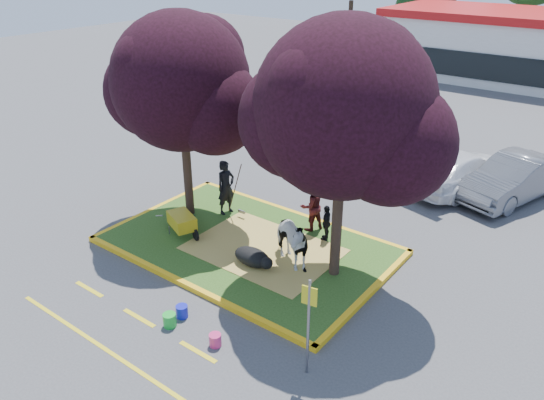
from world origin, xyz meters
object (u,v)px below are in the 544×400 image
Objects in this scene: cow at (288,240)px; car_silver at (300,128)px; handler at (226,187)px; wheelbarrow at (182,221)px; bucket_green at (170,320)px; car_black at (232,109)px; calf at (252,257)px; bucket_blue at (182,311)px; sign_post at (309,318)px; bucket_pink at (215,340)px.

cow is 0.41× the size of car_silver.
handler is 2.02m from wheelbarrow.
handler is at bearing 117.68° from bucket_green.
wheelbarrow is at bearing 124.34° from cow.
car_black is 4.76m from car_silver.
car_silver is (-4.88, 12.68, 0.56)m from bucket_green.
calf is 3.60× the size of bucket_blue.
car_silver is (-4.91, 9.56, 0.33)m from calf.
sign_post is at bearing 126.69° from car_silver.
handler reaches higher than bucket_blue.
car_black is 0.86× the size of car_silver.
bucket_pink is 17.15m from car_black.
car_black is at bearing 126.54° from bucket_blue.
bucket_pink is at bearing 6.26° from bucket_green.
bucket_green is at bearing -173.74° from bucket_pink.
handler is 5.40× the size of bucket_green.
wheelbarrow is (-2.77, 0.03, 0.23)m from calf.
wheelbarrow is at bearing -77.58° from car_black.
bucket_blue is at bearing -87.07° from calf.
cow is 1.14m from calf.
cow is at bearing -101.15° from handler.
sign_post is at bearing 1.55° from wheelbarrow.
calf is at bearing -116.10° from handler.
bucket_green is (-3.47, -0.70, -1.28)m from sign_post.
bucket_blue is 13.20m from car_silver.
bucket_blue is at bearing -169.25° from cow.
bucket_green is (2.69, -5.12, -0.90)m from handler.
handler reaches higher than bucket_pink.
bucket_pink is 14.01m from car_silver.
cow is at bearing 77.64° from bucket_green.
cow reaches higher than bucket_pink.
cow is 3.90m from bucket_green.
bucket_pink is (4.03, -4.97, -0.92)m from handler.
wheelbarrow is 5.77× the size of bucket_blue.
wheelbarrow is at bearing 143.73° from bucket_pink.
cow reaches higher than bucket_green.
cow is 4.07m from sign_post.
sign_post reaches higher than bucket_green.
car_silver reaches higher than calf.
car_silver is at bearing 57.46° from cow.
car_black is (-9.58, 12.92, 0.49)m from bucket_blue.
car_black is (-9.62, 10.23, 0.25)m from calf.
handler reaches higher than bucket_green.
car_black reaches higher than calf.
bucket_green reaches higher than bucket_pink.
wheelbarrow is (-3.57, -0.59, -0.29)m from cow.
calf is 0.48× the size of sign_post.
wheelbarrow is 0.77× the size of sign_post.
wheelbarrow is at bearing -176.79° from calf.
bucket_blue is at bearing 92.36° from bucket_green.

